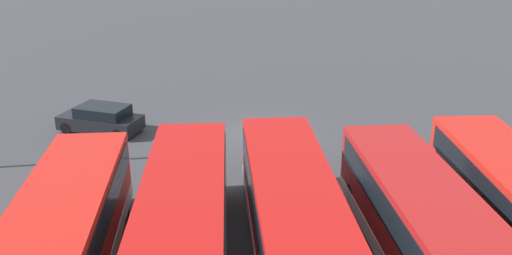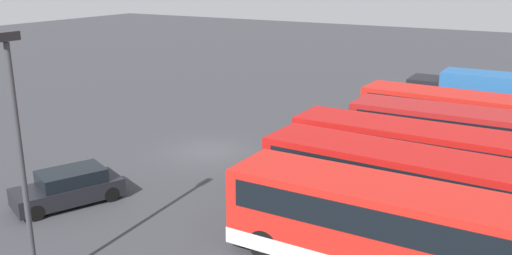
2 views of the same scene
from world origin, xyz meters
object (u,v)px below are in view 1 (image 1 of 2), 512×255
object	(u,v)px
car_hatchback_silver	(101,119)
bus_single_deck_fourth	(183,229)
bus_single_deck_third	(293,216)
bus_single_deck_fifth	(63,239)
bus_single_deck_second	(423,225)

from	to	relation	value
car_hatchback_silver	bus_single_deck_fourth	bearing A→B (deg)	110.26
bus_single_deck_third	car_hatchback_silver	bearing A→B (deg)	-56.27
bus_single_deck_third	bus_single_deck_fifth	xyz separation A→B (m)	(6.97, 0.69, -0.00)
bus_single_deck_fourth	bus_single_deck_fifth	distance (m)	3.51
bus_single_deck_fourth	bus_single_deck_fifth	world-z (taller)	same
bus_single_deck_fourth	bus_single_deck_fifth	size ratio (longest dim) A/B	1.09
bus_single_deck_fifth	car_hatchback_silver	distance (m)	12.95
bus_single_deck_fifth	car_hatchback_silver	size ratio (longest dim) A/B	2.27
bus_single_deck_third	bus_single_deck_fifth	size ratio (longest dim) A/B	1.07
bus_single_deck_fourth	car_hatchback_silver	size ratio (longest dim) A/B	2.48
car_hatchback_silver	bus_single_deck_third	bearing A→B (deg)	123.73
car_hatchback_silver	bus_single_deck_second	bearing A→B (deg)	132.60
bus_single_deck_second	bus_single_deck_third	bearing A→B (deg)	-12.99
bus_single_deck_second	bus_single_deck_fifth	distance (m)	10.87
bus_single_deck_fourth	bus_single_deck_second	bearing A→B (deg)	176.59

